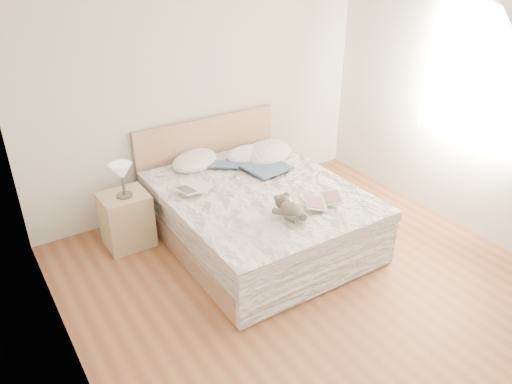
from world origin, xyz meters
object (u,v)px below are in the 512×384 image
Objects in this scene: nightstand at (127,220)px; photo_book at (194,189)px; childrens_book at (323,201)px; teddy_bear at (290,216)px; table_lamp at (122,173)px; bed at (255,212)px.

nightstand is 1.72× the size of photo_book.
teddy_bear is at bearing -138.60° from childrens_book.
nightstand is at bearing 133.31° from photo_book.
table_lamp is 1.10× the size of teddy_bear.
photo_book is at bearing -33.29° from nightstand.
bed is 0.68m from photo_book.
bed is at bearing -26.54° from table_lamp.
table_lamp reaches higher than teddy_bear.
childrens_book is at bearing -62.09° from bed.
table_lamp is at bearing 135.43° from photo_book.
nightstand is 0.77m from photo_book.
bed is at bearing 148.29° from childrens_book.
childrens_book is 0.45m from teddy_bear.
table_lamp is 1.91m from childrens_book.
bed is at bearing 81.65° from teddy_bear.
nightstand is (-1.14, 0.60, -0.03)m from bed.
nightstand is at bearing 152.24° from bed.
table_lamp is 0.69m from photo_book.
teddy_bear reaches higher than nightstand.
photo_book is (0.57, -0.34, -0.17)m from table_lamp.
nightstand is at bearing 170.40° from childrens_book.
bed is 1.28m from nightstand.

